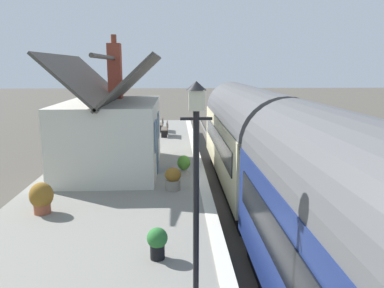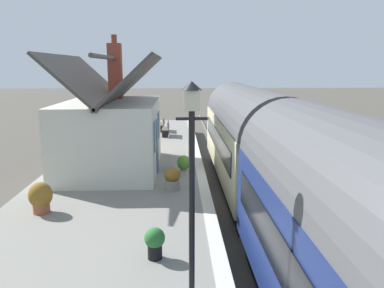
{
  "view_description": "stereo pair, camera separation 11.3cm",
  "coord_description": "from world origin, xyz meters",
  "px_view_note": "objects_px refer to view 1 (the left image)",
  "views": [
    {
      "loc": [
        -14.11,
        2.19,
        5.12
      ],
      "look_at": [
        1.45,
        1.5,
        1.97
      ],
      "focal_mm": 35.74,
      "sensor_mm": 36.0,
      "label": 1
    },
    {
      "loc": [
        -14.12,
        2.07,
        5.12
      ],
      "look_at": [
        1.45,
        1.5,
        1.97
      ],
      "focal_mm": 35.74,
      "sensor_mm": 36.0,
      "label": 2
    }
  ],
  "objects_px": {
    "train": "(278,165)",
    "planter_corner_building": "(173,178)",
    "bench_by_lamp": "(166,128)",
    "planter_by_door": "(157,242)",
    "lamp_post_platform": "(196,158)",
    "station_building": "(112,132)",
    "planter_edge_far": "(184,165)",
    "bench_mid_platform": "(161,124)",
    "planter_under_sign": "(139,128)",
    "planter_bench_right": "(41,197)"
  },
  "relations": [
    {
      "from": "train",
      "to": "planter_corner_building",
      "type": "relative_size",
      "value": 23.67
    },
    {
      "from": "train",
      "to": "planter_corner_building",
      "type": "bearing_deg",
      "value": 62.86
    },
    {
      "from": "bench_by_lamp",
      "to": "planter_by_door",
      "type": "relative_size",
      "value": 1.97
    },
    {
      "from": "train",
      "to": "planter_by_door",
      "type": "relative_size",
      "value": 28.06
    },
    {
      "from": "bench_by_lamp",
      "to": "lamp_post_platform",
      "type": "xyz_separation_m",
      "value": [
        -17.18,
        -0.93,
        2.25
      ]
    },
    {
      "from": "station_building",
      "to": "bench_by_lamp",
      "type": "relative_size",
      "value": 4.48
    },
    {
      "from": "station_building",
      "to": "planter_edge_far",
      "type": "bearing_deg",
      "value": -107.54
    },
    {
      "from": "bench_mid_platform",
      "to": "lamp_post_platform",
      "type": "bearing_deg",
      "value": -176.18
    },
    {
      "from": "station_building",
      "to": "planter_edge_far",
      "type": "relative_size",
      "value": 8.4
    },
    {
      "from": "bench_by_lamp",
      "to": "planter_under_sign",
      "type": "distance_m",
      "value": 2.29
    },
    {
      "from": "bench_mid_platform",
      "to": "planter_bench_right",
      "type": "height_order",
      "value": "planter_bench_right"
    },
    {
      "from": "planter_edge_far",
      "to": "planter_corner_building",
      "type": "height_order",
      "value": "planter_corner_building"
    },
    {
      "from": "bench_by_lamp",
      "to": "planter_edge_far",
      "type": "height_order",
      "value": "bench_by_lamp"
    },
    {
      "from": "planter_corner_building",
      "to": "train",
      "type": "bearing_deg",
      "value": -117.14
    },
    {
      "from": "train",
      "to": "planter_bench_right",
      "type": "height_order",
      "value": "train"
    },
    {
      "from": "planter_by_door",
      "to": "planter_edge_far",
      "type": "height_order",
      "value": "planter_edge_far"
    },
    {
      "from": "planter_edge_far",
      "to": "lamp_post_platform",
      "type": "xyz_separation_m",
      "value": [
        -8.67,
        -0.01,
        2.38
      ]
    },
    {
      "from": "station_building",
      "to": "planter_under_sign",
      "type": "distance_m",
      "value": 9.12
    },
    {
      "from": "bench_mid_platform",
      "to": "planter_under_sign",
      "type": "distance_m",
      "value": 1.49
    },
    {
      "from": "planter_bench_right",
      "to": "lamp_post_platform",
      "type": "distance_m",
      "value": 6.71
    },
    {
      "from": "bench_by_lamp",
      "to": "lamp_post_platform",
      "type": "relative_size",
      "value": 0.36
    },
    {
      "from": "planter_under_sign",
      "to": "planter_edge_far",
      "type": "relative_size",
      "value": 1.04
    },
    {
      "from": "train",
      "to": "planter_edge_far",
      "type": "distance_m",
      "value": 4.61
    },
    {
      "from": "planter_by_door",
      "to": "lamp_post_platform",
      "type": "height_order",
      "value": "lamp_post_platform"
    },
    {
      "from": "bench_by_lamp",
      "to": "planter_bench_right",
      "type": "xyz_separation_m",
      "value": [
        -12.45,
        3.26,
        0.0
      ]
    },
    {
      "from": "planter_edge_far",
      "to": "planter_corner_building",
      "type": "distance_m",
      "value": 1.99
    },
    {
      "from": "station_building",
      "to": "planter_bench_right",
      "type": "bearing_deg",
      "value": 165.37
    },
    {
      "from": "bench_mid_platform",
      "to": "station_building",
      "type": "bearing_deg",
      "value": 170.1
    },
    {
      "from": "bench_mid_platform",
      "to": "planter_by_door",
      "type": "bearing_deg",
      "value": -178.23
    },
    {
      "from": "planter_edge_far",
      "to": "bench_mid_platform",
      "type": "bearing_deg",
      "value": 6.96
    },
    {
      "from": "bench_mid_platform",
      "to": "planter_by_door",
      "type": "distance_m",
      "value": 17.13
    },
    {
      "from": "bench_by_lamp",
      "to": "planter_under_sign",
      "type": "bearing_deg",
      "value": 50.88
    },
    {
      "from": "planter_bench_right",
      "to": "planter_corner_building",
      "type": "relative_size",
      "value": 1.08
    },
    {
      "from": "planter_by_door",
      "to": "planter_edge_far",
      "type": "distance_m",
      "value": 6.8
    },
    {
      "from": "planter_bench_right",
      "to": "planter_under_sign",
      "type": "distance_m",
      "value": 13.97
    },
    {
      "from": "planter_under_sign",
      "to": "planter_bench_right",
      "type": "bearing_deg",
      "value": 173.87
    },
    {
      "from": "station_building",
      "to": "lamp_post_platform",
      "type": "distance_m",
      "value": 10.1
    },
    {
      "from": "planter_corner_building",
      "to": "planter_by_door",
      "type": "bearing_deg",
      "value": 176.2
    },
    {
      "from": "bench_mid_platform",
      "to": "planter_corner_building",
      "type": "height_order",
      "value": "bench_mid_platform"
    },
    {
      "from": "train",
      "to": "planter_under_sign",
      "type": "relative_size",
      "value": 25.82
    },
    {
      "from": "station_building",
      "to": "bench_mid_platform",
      "type": "bearing_deg",
      "value": -9.9
    },
    {
      "from": "train",
      "to": "planter_under_sign",
      "type": "height_order",
      "value": "train"
    },
    {
      "from": "station_building",
      "to": "planter_under_sign",
      "type": "height_order",
      "value": "station_building"
    },
    {
      "from": "planter_edge_far",
      "to": "planter_corner_building",
      "type": "xyz_separation_m",
      "value": [
        -1.95,
        0.42,
        0.05
      ]
    },
    {
      "from": "lamp_post_platform",
      "to": "planter_bench_right",
      "type": "bearing_deg",
      "value": 41.5
    },
    {
      "from": "planter_by_door",
      "to": "station_building",
      "type": "bearing_deg",
      "value": 15.81
    },
    {
      "from": "planter_edge_far",
      "to": "bench_by_lamp",
      "type": "bearing_deg",
      "value": 6.18
    },
    {
      "from": "bench_mid_platform",
      "to": "planter_under_sign",
      "type": "bearing_deg",
      "value": 106.2
    },
    {
      "from": "bench_mid_platform",
      "to": "planter_edge_far",
      "type": "bearing_deg",
      "value": -173.04
    },
    {
      "from": "planter_by_door",
      "to": "planter_under_sign",
      "type": "xyz_separation_m",
      "value": [
        16.71,
        1.95,
        -0.11
      ]
    }
  ]
}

